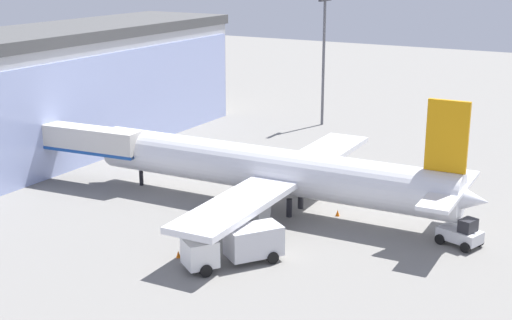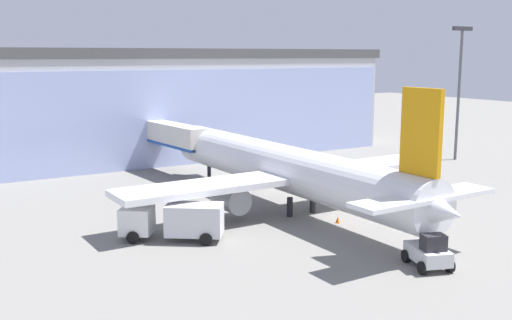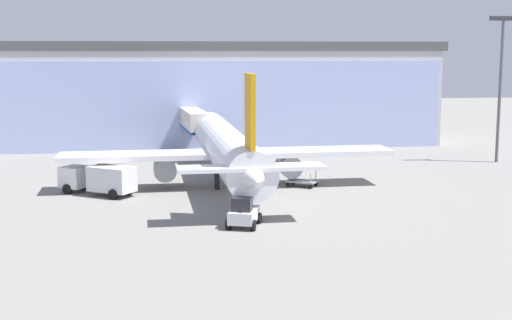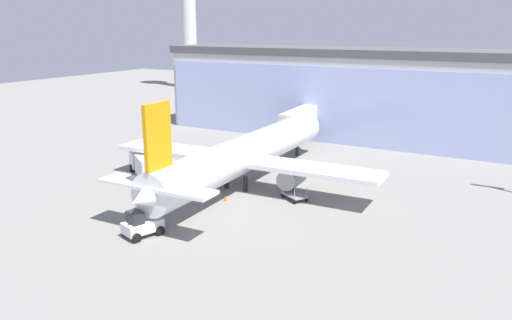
{
  "view_description": "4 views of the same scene",
  "coord_description": "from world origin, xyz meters",
  "px_view_note": "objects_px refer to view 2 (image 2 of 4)",
  "views": [
    {
      "loc": [
        -53.8,
        -23.86,
        21.47
      ],
      "look_at": [
        -1.56,
        5.43,
        4.35
      ],
      "focal_mm": 50.0,
      "sensor_mm": 36.0,
      "label": 1
    },
    {
      "loc": [
        -29.09,
        -37.91,
        13.16
      ],
      "look_at": [
        -2.84,
        6.3,
        4.09
      ],
      "focal_mm": 42.0,
      "sensor_mm": 36.0,
      "label": 2
    },
    {
      "loc": [
        -7.49,
        -63.11,
        12.82
      ],
      "look_at": [
        1.48,
        2.63,
        2.55
      ],
      "focal_mm": 50.0,
      "sensor_mm": 36.0,
      "label": 3
    },
    {
      "loc": [
        26.05,
        -41.85,
        17.07
      ],
      "look_at": [
        -0.82,
        5.68,
        2.46
      ],
      "focal_mm": 35.0,
      "sensor_mm": 36.0,
      "label": 4
    }
  ],
  "objects_px": {
    "airplane": "(287,169)",
    "catering_truck": "(176,220)",
    "safety_cone_nose": "(338,220)",
    "pushback_tug": "(429,253)",
    "apron_light_mast": "(460,81)",
    "jet_bridge": "(170,135)",
    "baggage_cart": "(363,198)",
    "safety_cone_wingtip": "(139,224)"
  },
  "relations": [
    {
      "from": "airplane",
      "to": "catering_truck",
      "type": "distance_m",
      "value": 12.31
    },
    {
      "from": "apron_light_mast",
      "to": "catering_truck",
      "type": "relative_size",
      "value": 2.29
    },
    {
      "from": "airplane",
      "to": "pushback_tug",
      "type": "bearing_deg",
      "value": 177.36
    },
    {
      "from": "safety_cone_wingtip",
      "to": "baggage_cart",
      "type": "bearing_deg",
      "value": -8.71
    },
    {
      "from": "airplane",
      "to": "safety_cone_nose",
      "type": "relative_size",
      "value": 67.65
    },
    {
      "from": "safety_cone_nose",
      "to": "safety_cone_wingtip",
      "type": "relative_size",
      "value": 1.0
    },
    {
      "from": "jet_bridge",
      "to": "baggage_cart",
      "type": "height_order",
      "value": "jet_bridge"
    },
    {
      "from": "apron_light_mast",
      "to": "catering_truck",
      "type": "bearing_deg",
      "value": -163.54
    },
    {
      "from": "catering_truck",
      "to": "safety_cone_nose",
      "type": "relative_size",
      "value": 13.13
    },
    {
      "from": "baggage_cart",
      "to": "safety_cone_wingtip",
      "type": "xyz_separation_m",
      "value": [
        -19.85,
        3.04,
        -0.23
      ]
    },
    {
      "from": "baggage_cart",
      "to": "catering_truck",
      "type": "bearing_deg",
      "value": 36.28
    },
    {
      "from": "baggage_cart",
      "to": "safety_cone_nose",
      "type": "xyz_separation_m",
      "value": [
        -5.89,
        -3.79,
        -0.23
      ]
    },
    {
      "from": "apron_light_mast",
      "to": "jet_bridge",
      "type": "bearing_deg",
      "value": 163.14
    },
    {
      "from": "apron_light_mast",
      "to": "baggage_cart",
      "type": "bearing_deg",
      "value": -155.19
    },
    {
      "from": "jet_bridge",
      "to": "safety_cone_wingtip",
      "type": "bearing_deg",
      "value": 146.25
    },
    {
      "from": "airplane",
      "to": "safety_cone_wingtip",
      "type": "distance_m",
      "value": 13.34
    },
    {
      "from": "airplane",
      "to": "safety_cone_wingtip",
      "type": "relative_size",
      "value": 67.65
    },
    {
      "from": "catering_truck",
      "to": "safety_cone_wingtip",
      "type": "distance_m",
      "value": 4.65
    },
    {
      "from": "apron_light_mast",
      "to": "safety_cone_wingtip",
      "type": "distance_m",
      "value": 46.93
    },
    {
      "from": "jet_bridge",
      "to": "catering_truck",
      "type": "bearing_deg",
      "value": 153.42
    },
    {
      "from": "pushback_tug",
      "to": "safety_cone_nose",
      "type": "xyz_separation_m",
      "value": [
        1.42,
        10.84,
        -0.7
      ]
    },
    {
      "from": "catering_truck",
      "to": "pushback_tug",
      "type": "bearing_deg",
      "value": 165.81
    },
    {
      "from": "airplane",
      "to": "catering_truck",
      "type": "relative_size",
      "value": 5.15
    },
    {
      "from": "catering_truck",
      "to": "airplane",
      "type": "bearing_deg",
      "value": -129.32
    },
    {
      "from": "pushback_tug",
      "to": "safety_cone_wingtip",
      "type": "distance_m",
      "value": 21.68
    },
    {
      "from": "safety_cone_nose",
      "to": "pushback_tug",
      "type": "bearing_deg",
      "value": -97.44
    },
    {
      "from": "safety_cone_nose",
      "to": "airplane",
      "type": "bearing_deg",
      "value": 100.53
    },
    {
      "from": "jet_bridge",
      "to": "catering_truck",
      "type": "distance_m",
      "value": 25.4
    },
    {
      "from": "airplane",
      "to": "catering_truck",
      "type": "bearing_deg",
      "value": 103.87
    },
    {
      "from": "catering_truck",
      "to": "safety_cone_wingtip",
      "type": "relative_size",
      "value": 13.13
    },
    {
      "from": "pushback_tug",
      "to": "jet_bridge",
      "type": "bearing_deg",
      "value": 21.43
    },
    {
      "from": "apron_light_mast",
      "to": "baggage_cart",
      "type": "relative_size",
      "value": 5.14
    },
    {
      "from": "apron_light_mast",
      "to": "pushback_tug",
      "type": "relative_size",
      "value": 4.6
    },
    {
      "from": "jet_bridge",
      "to": "safety_cone_wingtip",
      "type": "height_order",
      "value": "jet_bridge"
    },
    {
      "from": "pushback_tug",
      "to": "apron_light_mast",
      "type": "bearing_deg",
      "value": -32.63
    },
    {
      "from": "safety_cone_nose",
      "to": "apron_light_mast",
      "type": "bearing_deg",
      "value": 26.41
    },
    {
      "from": "airplane",
      "to": "safety_cone_nose",
      "type": "distance_m",
      "value": 6.62
    },
    {
      "from": "pushback_tug",
      "to": "safety_cone_wingtip",
      "type": "xyz_separation_m",
      "value": [
        -12.54,
        17.67,
        -0.7
      ]
    },
    {
      "from": "pushback_tug",
      "to": "safety_cone_nose",
      "type": "height_order",
      "value": "pushback_tug"
    },
    {
      "from": "airplane",
      "to": "safety_cone_wingtip",
      "type": "bearing_deg",
      "value": 83.53
    },
    {
      "from": "jet_bridge",
      "to": "airplane",
      "type": "distance_m",
      "value": 20.37
    },
    {
      "from": "jet_bridge",
      "to": "pushback_tug",
      "type": "xyz_separation_m",
      "value": [
        1.93,
        -36.76,
        -3.28
      ]
    }
  ]
}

